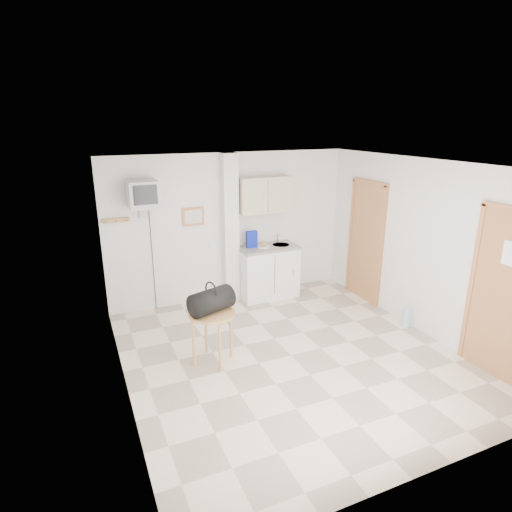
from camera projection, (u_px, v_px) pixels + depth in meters
name	position (u px, v px, depth m)	size (l,w,h in m)	color
ground	(291.00, 355.00, 5.70)	(4.50, 4.50, 0.00)	beige
room_envelope	(307.00, 241.00, 5.40)	(4.24, 4.54, 2.55)	white
kitchenette	(267.00, 252.00, 7.42)	(1.03, 0.58, 2.10)	white
crt_television	(143.00, 195.00, 6.32)	(0.44, 0.45, 2.15)	slate
round_table	(212.00, 320.00, 5.39)	(0.59, 0.59, 0.70)	#B28048
duffel_bag	(211.00, 301.00, 5.31)	(0.62, 0.47, 0.41)	black
water_bottle	(406.00, 318.00, 6.44)	(0.11, 0.11, 0.32)	#A6C8DC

